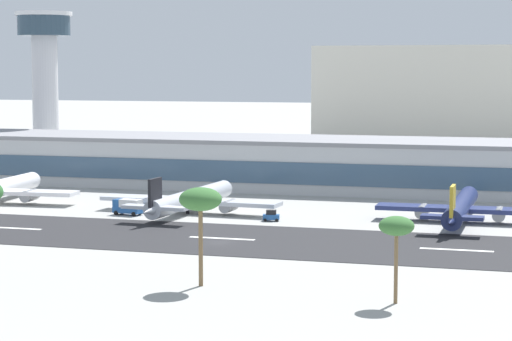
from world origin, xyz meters
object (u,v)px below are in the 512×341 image
at_px(service_baggage_tug_0, 271,216).
at_px(control_tower, 45,69).
at_px(terminal_building, 266,162).
at_px(distant_hotel_block, 450,97).
at_px(service_box_truck_1, 128,206).
at_px(palm_tree_1, 200,201).
at_px(airliner_black_tail_gate_1, 188,200).
at_px(palm_tree_2, 396,228).
at_px(airliner_gold_tail_gate_2, 460,208).

bearing_deg(service_baggage_tug_0, control_tower, 127.70).
xyz_separation_m(terminal_building, distant_hotel_block, (31.37, 144.04, 12.82)).
distance_m(service_box_truck_1, palm_tree_1, 71.16).
bearing_deg(palm_tree_1, service_baggage_tug_0, 96.21).
distance_m(control_tower, distant_hotel_block, 159.27).
bearing_deg(airliner_black_tail_gate_1, service_baggage_tug_0, -101.59).
bearing_deg(airliner_black_tail_gate_1, terminal_building, 0.34).
bearing_deg(service_baggage_tug_0, terminal_building, 95.86).
xyz_separation_m(terminal_building, palm_tree_2, (50.21, -118.15, 3.45)).
bearing_deg(palm_tree_2, service_baggage_tug_0, 118.14).
distance_m(control_tower, airliner_black_tail_gate_1, 107.86).
xyz_separation_m(palm_tree_1, palm_tree_2, (27.22, -2.92, -2.07)).
bearing_deg(distant_hotel_block, service_baggage_tug_0, -94.29).
distance_m(distant_hotel_block, palm_tree_2, 263.04).
height_order(control_tower, distant_hotel_block, control_tower).
distance_m(distant_hotel_block, service_baggage_tug_0, 200.42).
bearing_deg(airliner_black_tail_gate_1, palm_tree_1, -154.98).
relative_size(terminal_building, service_box_truck_1, 33.02).
distance_m(airliner_gold_tail_gate_2, palm_tree_1, 74.57).
distance_m(service_baggage_tug_0, palm_tree_2, 72.13).
bearing_deg(control_tower, palm_tree_1, -55.25).
xyz_separation_m(terminal_building, palm_tree_1, (22.99, -115.23, 5.53)).
bearing_deg(airliner_gold_tail_gate_2, service_box_truck_1, 96.99).
bearing_deg(airliner_gold_tail_gate_2, palm_tree_2, 178.53).
bearing_deg(distant_hotel_block, airliner_gold_tail_gate_2, -83.80).
bearing_deg(airliner_black_tail_gate_1, distant_hotel_block, -6.46).
height_order(airliner_gold_tail_gate_2, service_box_truck_1, airliner_gold_tail_gate_2).
relative_size(terminal_building, airliner_gold_tail_gate_2, 4.79).
bearing_deg(service_baggage_tug_0, palm_tree_1, -94.58).
relative_size(airliner_black_tail_gate_1, service_baggage_tug_0, 12.40).
bearing_deg(airliner_gold_tail_gate_2, service_baggage_tug_0, 102.45).
relative_size(terminal_building, palm_tree_2, 18.55).
bearing_deg(airliner_gold_tail_gate_2, control_tower, 60.20).
height_order(palm_tree_1, palm_tree_2, palm_tree_1).
height_order(control_tower, palm_tree_1, control_tower).
bearing_deg(distant_hotel_block, airliner_black_tail_gate_1, -99.99).
height_order(service_box_truck_1, palm_tree_1, palm_tree_1).
xyz_separation_m(airliner_black_tail_gate_1, palm_tree_2, (52.98, -68.33, 6.90)).
xyz_separation_m(control_tower, palm_tree_1, (97.86, -141.06, -17.73)).
bearing_deg(terminal_building, airliner_gold_tail_gate_2, -42.14).
bearing_deg(service_baggage_tug_0, palm_tree_2, -72.65).
relative_size(distant_hotel_block, service_baggage_tug_0, 29.02).
xyz_separation_m(distant_hotel_block, palm_tree_1, (-8.37, -259.27, -7.30)).
bearing_deg(distant_hotel_block, service_box_truck_1, -102.79).
bearing_deg(control_tower, palm_tree_2, -49.02).
relative_size(terminal_building, control_tower, 4.50).
distance_m(terminal_building, service_box_truck_1, 57.06).
distance_m(terminal_building, palm_tree_2, 128.42).
xyz_separation_m(service_baggage_tug_0, palm_tree_2, (33.77, -63.15, 8.68)).
distance_m(airliner_gold_tail_gate_2, service_box_truck_1, 66.48).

